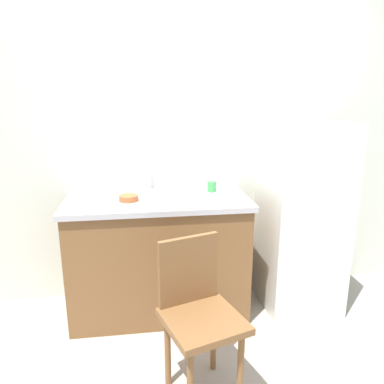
# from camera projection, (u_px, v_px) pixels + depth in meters

# --- Properties ---
(ground_plane) EXTENTS (8.00, 8.00, 0.00)m
(ground_plane) POSITION_uv_depth(u_px,v_px,m) (216.00, 361.00, 2.37)
(ground_plane) COLOR #9E998E
(back_wall) EXTENTS (4.80, 0.10, 2.62)m
(back_wall) POSITION_uv_depth(u_px,v_px,m) (194.00, 138.00, 2.99)
(back_wall) COLOR silver
(back_wall) RESTS_ON ground_plane
(cabinet_base) EXTENTS (1.30, 0.60, 0.87)m
(cabinet_base) POSITION_uv_depth(u_px,v_px,m) (159.00, 258.00, 2.84)
(cabinet_base) COLOR brown
(cabinet_base) RESTS_ON ground_plane
(countertop) EXTENTS (1.34, 0.64, 0.04)m
(countertop) POSITION_uv_depth(u_px,v_px,m) (157.00, 201.00, 2.72)
(countertop) COLOR #B7B7BC
(countertop) RESTS_ON cabinet_base
(faucet) EXTENTS (0.02, 0.02, 0.25)m
(faucet) POSITION_uv_depth(u_px,v_px,m) (146.00, 175.00, 2.91)
(faucet) COLOR #B7B7BC
(faucet) RESTS_ON countertop
(refrigerator) EXTENTS (0.56, 0.64, 1.46)m
(refrigerator) POSITION_uv_depth(u_px,v_px,m) (300.00, 216.00, 2.89)
(refrigerator) COLOR silver
(refrigerator) RESTS_ON ground_plane
(chair) EXTENTS (0.50, 0.50, 0.89)m
(chair) POSITION_uv_depth(u_px,v_px,m) (198.00, 311.00, 2.04)
(chair) COLOR brown
(chair) RESTS_ON ground_plane
(dish_tray) EXTENTS (0.28, 0.20, 0.05)m
(dish_tray) POSITION_uv_depth(u_px,v_px,m) (176.00, 192.00, 2.77)
(dish_tray) COLOR white
(dish_tray) RESTS_ON countertop
(terracotta_bowl) EXTENTS (0.14, 0.14, 0.04)m
(terracotta_bowl) POSITION_uv_depth(u_px,v_px,m) (129.00, 198.00, 2.64)
(terracotta_bowl) COLOR #B25B33
(terracotta_bowl) RESTS_ON countertop
(cup_green) EXTENTS (0.07, 0.07, 0.08)m
(cup_green) POSITION_uv_depth(u_px,v_px,m) (212.00, 187.00, 2.88)
(cup_green) COLOR green
(cup_green) RESTS_ON countertop
(cup_white) EXTENTS (0.07, 0.07, 0.09)m
(cup_white) POSITION_uv_depth(u_px,v_px,m) (236.00, 197.00, 2.59)
(cup_white) COLOR white
(cup_white) RESTS_ON countertop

